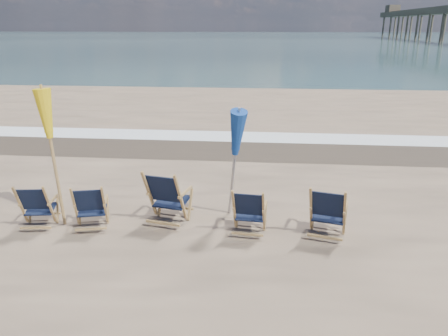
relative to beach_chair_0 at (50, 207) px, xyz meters
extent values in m
plane|color=#355458|center=(2.99, 126.90, -0.45)|extent=(400.00, 400.00, 0.00)
cube|color=silver|center=(2.99, 7.20, -0.45)|extent=(200.00, 1.40, 0.01)
cube|color=#42362A|center=(2.99, 5.70, -0.45)|extent=(200.00, 2.60, 0.00)
cylinder|color=#9E7A46|center=(0.05, 0.26, 0.78)|extent=(0.06, 0.06, 2.46)
cone|color=yellow|center=(0.05, 0.26, 1.54)|extent=(0.30, 0.30, 0.85)
cylinder|color=#A5A5AD|center=(3.19, 0.75, 0.66)|extent=(0.06, 0.06, 2.21)
cone|color=navy|center=(3.19, 0.75, 1.29)|extent=(0.30, 0.30, 0.85)
camera|label=1|loc=(3.74, -6.77, 3.04)|focal=35.00mm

